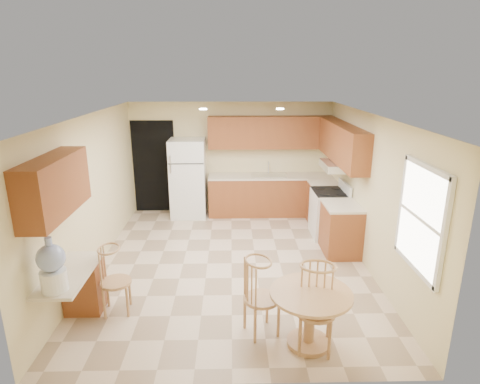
{
  "coord_description": "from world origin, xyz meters",
  "views": [
    {
      "loc": [
        0.01,
        -6.19,
        3.16
      ],
      "look_at": [
        0.15,
        0.3,
        1.18
      ],
      "focal_mm": 30.0,
      "sensor_mm": 36.0,
      "label": 1
    }
  ],
  "objects_px": {
    "chair_table_a": "(262,293)",
    "chair_desk": "(113,277)",
    "dining_table": "(310,311)",
    "chair_table_b": "(318,306)",
    "refrigerator": "(188,178)",
    "water_crock": "(52,267)",
    "stove": "(329,213)"
  },
  "relations": [
    {
      "from": "chair_table_a",
      "to": "chair_desk",
      "type": "distance_m",
      "value": 1.98
    },
    {
      "from": "dining_table",
      "to": "chair_table_b",
      "type": "relative_size",
      "value": 0.91
    },
    {
      "from": "refrigerator",
      "to": "dining_table",
      "type": "xyz_separation_m",
      "value": [
        1.87,
        -4.53,
        -0.4
      ]
    },
    {
      "from": "water_crock",
      "to": "stove",
      "type": "bearing_deg",
      "value": 40.06
    },
    {
      "from": "chair_table_a",
      "to": "water_crock",
      "type": "height_order",
      "value": "water_crock"
    },
    {
      "from": "chair_desk",
      "to": "stove",
      "type": "bearing_deg",
      "value": 119.67
    },
    {
      "from": "refrigerator",
      "to": "water_crock",
      "type": "bearing_deg",
      "value": -103.08
    },
    {
      "from": "refrigerator",
      "to": "dining_table",
      "type": "bearing_deg",
      "value": -67.59
    },
    {
      "from": "stove",
      "to": "chair_table_a",
      "type": "relative_size",
      "value": 1.09
    },
    {
      "from": "stove",
      "to": "dining_table",
      "type": "xyz_separation_m",
      "value": [
        -1.01,
        -3.31,
        -0.01
      ]
    },
    {
      "from": "dining_table",
      "to": "chair_desk",
      "type": "relative_size",
      "value": 1.02
    },
    {
      "from": "refrigerator",
      "to": "chair_desk",
      "type": "distance_m",
      "value": 3.93
    },
    {
      "from": "stove",
      "to": "refrigerator",
      "type": "bearing_deg",
      "value": 157.01
    },
    {
      "from": "stove",
      "to": "water_crock",
      "type": "distance_m",
      "value": 5.16
    },
    {
      "from": "refrigerator",
      "to": "stove",
      "type": "xyz_separation_m",
      "value": [
        2.88,
        -1.22,
        -0.4
      ]
    },
    {
      "from": "chair_table_b",
      "to": "water_crock",
      "type": "relative_size",
      "value": 1.62
    },
    {
      "from": "refrigerator",
      "to": "chair_desk",
      "type": "relative_size",
      "value": 1.85
    },
    {
      "from": "stove",
      "to": "chair_table_a",
      "type": "height_order",
      "value": "stove"
    },
    {
      "from": "dining_table",
      "to": "chair_table_b",
      "type": "height_order",
      "value": "chair_table_b"
    },
    {
      "from": "dining_table",
      "to": "refrigerator",
      "type": "bearing_deg",
      "value": 112.41
    },
    {
      "from": "refrigerator",
      "to": "water_crock",
      "type": "height_order",
      "value": "refrigerator"
    },
    {
      "from": "refrigerator",
      "to": "chair_table_a",
      "type": "bearing_deg",
      "value": -73.24
    },
    {
      "from": "chair_table_a",
      "to": "refrigerator",
      "type": "bearing_deg",
      "value": 175.61
    },
    {
      "from": "refrigerator",
      "to": "chair_desk",
      "type": "height_order",
      "value": "refrigerator"
    },
    {
      "from": "chair_table_b",
      "to": "chair_table_a",
      "type": "bearing_deg",
      "value": -17.26
    },
    {
      "from": "water_crock",
      "to": "chair_table_a",
      "type": "bearing_deg",
      "value": 3.47
    },
    {
      "from": "water_crock",
      "to": "dining_table",
      "type": "bearing_deg",
      "value": -0.21
    },
    {
      "from": "dining_table",
      "to": "water_crock",
      "type": "xyz_separation_m",
      "value": [
        -2.92,
        0.01,
        0.6
      ]
    },
    {
      "from": "stove",
      "to": "chair_desk",
      "type": "xyz_separation_m",
      "value": [
        -3.47,
        -2.65,
        0.1
      ]
    },
    {
      "from": "stove",
      "to": "chair_table_a",
      "type": "bearing_deg",
      "value": -116.26
    },
    {
      "from": "stove",
      "to": "dining_table",
      "type": "height_order",
      "value": "stove"
    },
    {
      "from": "dining_table",
      "to": "chair_table_b",
      "type": "xyz_separation_m",
      "value": [
        0.05,
        -0.17,
        0.18
      ]
    }
  ]
}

